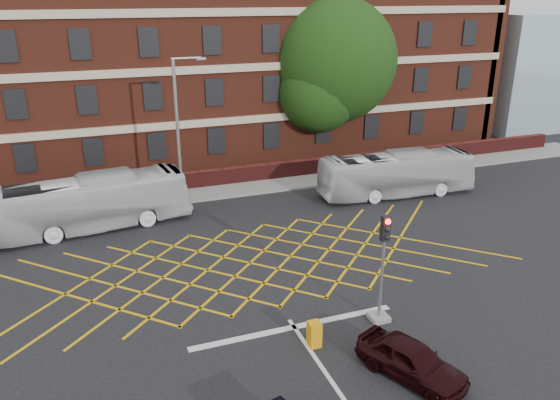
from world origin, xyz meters
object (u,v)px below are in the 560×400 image
object	(u,v)px
bus_left	(89,203)
car_maroon	(411,360)
traffic_light_near	(382,279)
utility_cabinet	(314,334)
bus_right	(396,174)
deciduous_tree	(333,69)
street_lamp	(181,160)

from	to	relation	value
bus_left	car_maroon	bearing A→B (deg)	-157.03
traffic_light_near	utility_cabinet	world-z (taller)	traffic_light_near
traffic_light_near	bus_right	bearing A→B (deg)	56.05
deciduous_tree	street_lamp	bearing A→B (deg)	-152.03
deciduous_tree	utility_cabinet	bearing A→B (deg)	-116.60
street_lamp	bus_right	bearing A→B (deg)	-10.72
car_maroon	traffic_light_near	xyz separation A→B (m)	(0.71, 3.24, 1.13)
traffic_light_near	utility_cabinet	xyz separation A→B (m)	(-2.97, -0.64, -1.29)
bus_left	deciduous_tree	size ratio (longest dim) A/B	0.88
street_lamp	traffic_light_near	bearing A→B (deg)	-71.49
bus_left	street_lamp	distance (m)	5.48
street_lamp	utility_cabinet	distance (m)	15.04
street_lamp	utility_cabinet	xyz separation A→B (m)	(1.76, -14.74, -2.41)
car_maroon	deciduous_tree	xyz separation A→B (m)	(8.44, 23.96, 5.87)
bus_right	car_maroon	distance (m)	17.27
street_lamp	car_maroon	bearing A→B (deg)	-76.99
bus_right	traffic_light_near	xyz separation A→B (m)	(-7.89, -11.72, 0.43)
traffic_light_near	street_lamp	bearing A→B (deg)	108.51
deciduous_tree	car_maroon	bearing A→B (deg)	-109.41
traffic_light_near	street_lamp	world-z (taller)	street_lamp
bus_right	street_lamp	distance (m)	12.93
bus_right	utility_cabinet	bearing A→B (deg)	142.94
car_maroon	deciduous_tree	world-z (taller)	deciduous_tree
bus_left	street_lamp	bearing A→B (deg)	-82.58
bus_right	deciduous_tree	distance (m)	10.38
car_maroon	utility_cabinet	distance (m)	3.45
bus_right	deciduous_tree	size ratio (longest dim) A/B	0.83
deciduous_tree	traffic_light_near	xyz separation A→B (m)	(-7.73, -20.72, -4.74)
bus_right	utility_cabinet	size ratio (longest dim) A/B	10.17
bus_left	deciduous_tree	world-z (taller)	deciduous_tree
utility_cabinet	car_maroon	bearing A→B (deg)	-49.14
traffic_light_near	bus_left	bearing A→B (deg)	127.53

